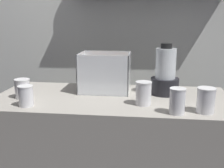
# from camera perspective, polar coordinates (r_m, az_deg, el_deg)

# --- Properties ---
(counter) EXTENTS (1.40, 0.64, 0.90)m
(counter) POSITION_cam_1_polar(r_m,az_deg,el_deg) (1.84, 0.00, -16.28)
(counter) COLOR #9E998E
(counter) RESTS_ON ground_plane
(back_wall_unit) EXTENTS (2.60, 0.24, 2.50)m
(back_wall_unit) POSITION_cam_1_polar(r_m,az_deg,el_deg) (2.36, 2.47, 11.16)
(back_wall_unit) COLOR silver
(back_wall_unit) RESTS_ON ground_plane
(carrot_display_bin) EXTENTS (0.31, 0.23, 0.24)m
(carrot_display_bin) POSITION_cam_1_polar(r_m,az_deg,el_deg) (1.77, -1.33, 0.93)
(carrot_display_bin) COLOR white
(carrot_display_bin) RESTS_ON counter
(blender_pitcher) EXTENTS (0.17, 0.17, 0.31)m
(blender_pitcher) POSITION_cam_1_polar(r_m,az_deg,el_deg) (1.73, 10.77, 1.89)
(blender_pitcher) COLOR black
(blender_pitcher) RESTS_ON counter
(juice_cup_carrot_far_left) EXTENTS (0.09, 0.09, 0.11)m
(juice_cup_carrot_far_left) POSITION_cam_1_polar(r_m,az_deg,el_deg) (1.71, -17.78, -1.09)
(juice_cup_carrot_far_left) COLOR white
(juice_cup_carrot_far_left) RESTS_ON counter
(juice_cup_orange_left) EXTENTS (0.08, 0.08, 0.11)m
(juice_cup_orange_left) POSITION_cam_1_polar(r_m,az_deg,el_deg) (1.56, -17.12, -2.58)
(juice_cup_orange_left) COLOR white
(juice_cup_orange_left) RESTS_ON counter
(juice_cup_mango_middle) EXTENTS (0.09, 0.09, 0.13)m
(juice_cup_mango_middle) POSITION_cam_1_polar(r_m,az_deg,el_deg) (1.51, 6.43, -2.15)
(juice_cup_mango_middle) COLOR white
(juice_cup_mango_middle) RESTS_ON counter
(juice_cup_carrot_right) EXTENTS (0.08, 0.08, 0.13)m
(juice_cup_carrot_right) POSITION_cam_1_polar(r_m,az_deg,el_deg) (1.40, 13.15, -3.62)
(juice_cup_carrot_right) COLOR white
(juice_cup_carrot_right) RESTS_ON counter
(juice_cup_pomegranate_far_right) EXTENTS (0.09, 0.09, 0.13)m
(juice_cup_pomegranate_far_right) POSITION_cam_1_polar(r_m,az_deg,el_deg) (1.46, 18.56, -3.37)
(juice_cup_pomegranate_far_right) COLOR white
(juice_cup_pomegranate_far_right) RESTS_ON counter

